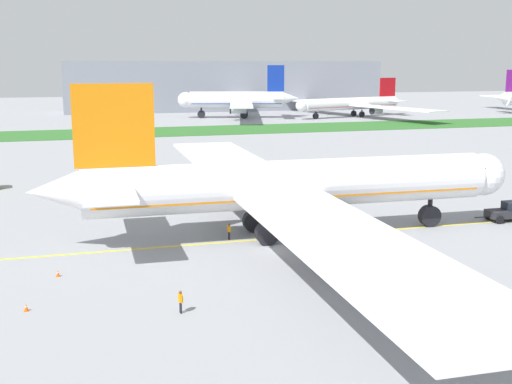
# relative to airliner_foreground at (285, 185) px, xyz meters

# --- Properties ---
(ground_plane) EXTENTS (600.00, 600.00, 0.00)m
(ground_plane) POSITION_rel_airliner_foreground_xyz_m (-2.49, -4.29, -5.28)
(ground_plane) COLOR gray
(ground_plane) RESTS_ON ground
(apron_taxi_line) EXTENTS (280.00, 0.36, 0.01)m
(apron_taxi_line) POSITION_rel_airliner_foreground_xyz_m (-2.49, -0.58, -5.28)
(apron_taxi_line) COLOR yellow
(apron_taxi_line) RESTS_ON ground
(grass_median_strip) EXTENTS (320.00, 24.00, 0.10)m
(grass_median_strip) POSITION_rel_airliner_foreground_xyz_m (-2.49, 106.21, -5.23)
(grass_median_strip) COLOR #2D6628
(grass_median_strip) RESTS_ON ground
(airliner_foreground) EXTENTS (49.75, 79.30, 15.55)m
(airliner_foreground) POSITION_rel_airliner_foreground_xyz_m (0.00, 0.00, 0.00)
(airliner_foreground) COLOR white
(airliner_foreground) RESTS_ON ground
(pushback_tug) EXTENTS (6.01, 2.57, 2.16)m
(pushback_tug) POSITION_rel_airliner_foreground_xyz_m (26.03, -0.58, -4.29)
(pushback_tug) COLOR #26262B
(pushback_tug) RESTS_ON ground
(ground_crew_wingwalker_port) EXTENTS (0.32, 0.60, 1.72)m
(ground_crew_wingwalker_port) POSITION_rel_airliner_foreground_xyz_m (7.03, -21.54, -4.24)
(ground_crew_wingwalker_port) COLOR black
(ground_crew_wingwalker_port) RESTS_ON ground
(ground_crew_marshaller_front) EXTENTS (0.31, 0.58, 1.65)m
(ground_crew_marshaller_front) POSITION_rel_airliner_foreground_xyz_m (-13.68, -17.73, -4.28)
(ground_crew_marshaller_front) COLOR black
(ground_crew_marshaller_front) RESTS_ON ground
(ground_crew_wingwalker_starboard) EXTENTS (0.27, 0.58, 1.66)m
(ground_crew_wingwalker_starboard) POSITION_rel_airliner_foreground_xyz_m (-5.73, 0.35, -4.27)
(ground_crew_wingwalker_starboard) COLOR black
(ground_crew_wingwalker_starboard) RESTS_ON ground
(traffic_cone_near_nose) EXTENTS (0.36, 0.36, 0.58)m
(traffic_cone_near_nose) POSITION_rel_airliner_foreground_xyz_m (-24.21, -14.29, -5.00)
(traffic_cone_near_nose) COLOR #F2590C
(traffic_cone_near_nose) RESTS_ON ground
(traffic_cone_starboard_wing) EXTENTS (0.36, 0.36, 0.58)m
(traffic_cone_starboard_wing) POSITION_rel_airliner_foreground_xyz_m (-22.11, -6.92, -5.00)
(traffic_cone_starboard_wing) COLOR #F2590C
(traffic_cone_starboard_wing) RESTS_ON ground
(service_truck_fuel_bowser) EXTENTS (5.59, 3.91, 2.55)m
(service_truck_fuel_bowser) POSITION_rel_airliner_foreground_xyz_m (-0.65, 33.37, -3.87)
(service_truck_fuel_bowser) COLOR black
(service_truck_fuel_bowser) RESTS_ON ground
(parked_airliner_far_left) EXTENTS (38.23, 58.56, 16.69)m
(parked_airliner_far_left) POSITION_rel_airliner_foreground_xyz_m (32.22, 142.44, 0.36)
(parked_airliner_far_left) COLOR white
(parked_airliner_far_left) RESTS_ON ground
(parked_airliner_far_centre) EXTENTS (43.34, 71.38, 12.49)m
(parked_airliner_far_centre) POSITION_rel_airliner_foreground_xyz_m (69.30, 136.12, -1.04)
(parked_airliner_far_centre) COLOR white
(parked_airliner_far_centre) RESTS_ON ground
(terminal_building) EXTENTS (117.33, 20.00, 18.00)m
(terminal_building) POSITION_rel_airliner_foreground_xyz_m (36.91, 179.25, 3.72)
(terminal_building) COLOR gray
(terminal_building) RESTS_ON ground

